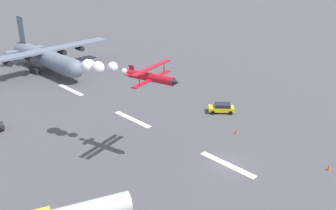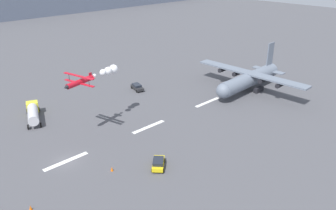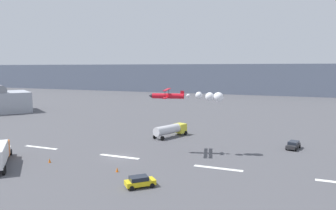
# 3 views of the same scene
# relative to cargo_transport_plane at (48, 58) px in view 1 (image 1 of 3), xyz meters

# --- Properties ---
(ground_plane) EXTENTS (440.00, 440.00, 0.00)m
(ground_plane) POSITION_rel_cargo_transport_plane_xyz_m (-48.99, 2.32, -3.23)
(ground_plane) COLOR #4C4C51
(ground_plane) RESTS_ON ground
(runway_stripe_4) EXTENTS (8.00, 0.90, 0.01)m
(runway_stripe_4) POSITION_rel_cargo_transport_plane_xyz_m (-48.99, 2.32, -3.22)
(runway_stripe_4) COLOR white
(runway_stripe_4) RESTS_ON ground
(runway_stripe_5) EXTENTS (8.00, 0.90, 0.01)m
(runway_stripe_5) POSITION_rel_cargo_transport_plane_xyz_m (-30.74, 2.32, -3.22)
(runway_stripe_5) COLOR white
(runway_stripe_5) RESTS_ON ground
(runway_stripe_6) EXTENTS (8.00, 0.90, 0.01)m
(runway_stripe_6) POSITION_rel_cargo_transport_plane_xyz_m (-12.50, 2.32, -3.22)
(runway_stripe_6) COLOR white
(runway_stripe_6) RESTS_ON ground
(runway_stripe_7) EXTENTS (8.00, 0.90, 0.01)m
(runway_stripe_7) POSITION_rel_cargo_transport_plane_xyz_m (5.75, 2.32, -3.22)
(runway_stripe_7) COLOR white
(runway_stripe_7) RESTS_ON ground
(cargo_transport_plane) EXTENTS (23.97, 30.34, 10.87)m
(cargo_transport_plane) POSITION_rel_cargo_transport_plane_xyz_m (0.00, 0.00, 0.00)
(cargo_transport_plane) COLOR slate
(cargo_transport_plane) RESTS_ON ground
(stunt_biplane_red) EXTENTS (13.61, 7.11, 2.30)m
(stunt_biplane_red) POSITION_rel_cargo_transport_plane_xyz_m (-36.89, 9.40, 7.64)
(stunt_biplane_red) COLOR red
(followme_car_yellow) EXTENTS (4.19, 4.10, 1.52)m
(followme_car_yellow) POSITION_rel_cargo_transport_plane_xyz_m (-38.81, -9.63, -2.42)
(followme_car_yellow) COLOR yellow
(followme_car_yellow) RESTS_ON ground
(traffic_cone_near) EXTENTS (0.44, 0.44, 0.75)m
(traffic_cone_near) POSITION_rel_cargo_transport_plane_xyz_m (-58.20, -5.28, -2.85)
(traffic_cone_near) COLOR orange
(traffic_cone_near) RESTS_ON ground
(traffic_cone_far) EXTENTS (0.44, 0.44, 0.75)m
(traffic_cone_far) POSITION_rel_cargo_transport_plane_xyz_m (-44.93, -5.29, -2.85)
(traffic_cone_far) COLOR orange
(traffic_cone_far) RESTS_ON ground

